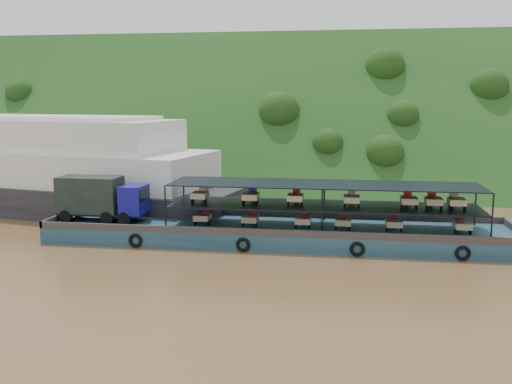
# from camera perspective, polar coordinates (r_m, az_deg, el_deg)

# --- Properties ---
(ground) EXTENTS (160.00, 160.00, 0.00)m
(ground) POSITION_cam_1_polar(r_m,az_deg,el_deg) (44.43, 1.98, -4.76)
(ground) COLOR brown
(ground) RESTS_ON ground
(hillside) EXTENTS (140.00, 39.60, 39.60)m
(hillside) POSITION_cam_1_polar(r_m,az_deg,el_deg) (79.70, 4.96, 1.52)
(hillside) COLOR #153613
(hillside) RESTS_ON ground
(cargo_barge) EXTENTS (35.00, 7.18, 4.74)m
(cargo_barge) POSITION_cam_1_polar(r_m,az_deg,el_deg) (43.77, 0.34, -3.38)
(cargo_barge) COLOR #15344B
(cargo_barge) RESTS_ON ground
(passenger_ferry) EXTENTS (46.53, 19.99, 9.15)m
(passenger_ferry) POSITION_cam_1_polar(r_m,az_deg,el_deg) (61.83, -22.01, 2.30)
(passenger_ferry) COLOR black
(passenger_ferry) RESTS_ON ground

